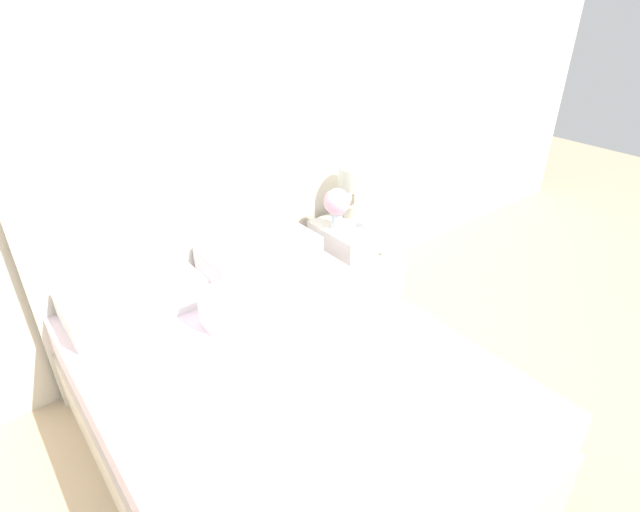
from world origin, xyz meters
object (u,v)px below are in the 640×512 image
bed (276,395)px  teacup (368,224)px  nightstand (356,262)px  flower_vase (337,204)px  table_lamp (354,183)px

bed → teacup: size_ratio=15.41×
bed → nightstand: size_ratio=3.31×
nightstand → flower_vase: (-0.16, 0.02, 0.47)m
flower_vase → teacup: flower_vase is taller
nightstand → teacup: teacup is taller
table_lamp → flower_vase: (-0.20, -0.07, -0.07)m
flower_vase → table_lamp: bearing=20.1°
teacup → table_lamp: bearing=78.7°
bed → teacup: bed is taller
flower_vase → teacup: size_ratio=2.02×
teacup → nightstand: bearing=90.7°
nightstand → flower_vase: 0.49m
nightstand → table_lamp: 0.54m
nightstand → flower_vase: flower_vase is taller
nightstand → teacup: bearing=-89.3°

